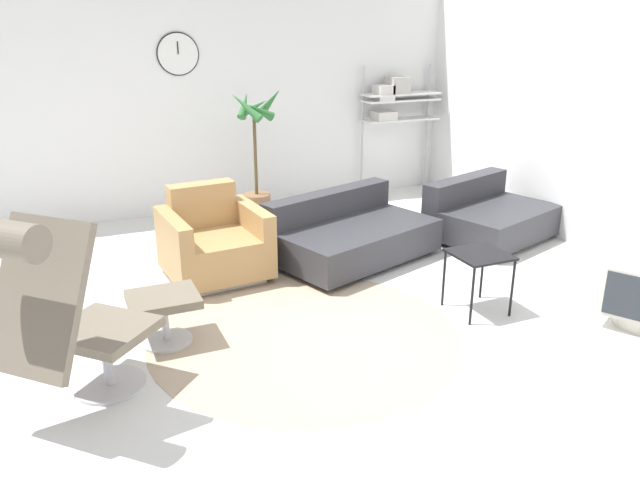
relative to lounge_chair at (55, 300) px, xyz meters
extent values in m
plane|color=silver|center=(1.78, 0.50, -0.72)|extent=(12.00, 12.00, 0.00)
cube|color=white|center=(1.78, 3.75, 0.68)|extent=(12.00, 0.06, 2.80)
cylinder|color=black|center=(1.46, 3.71, 1.06)|extent=(0.46, 0.01, 0.46)
cylinder|color=white|center=(1.46, 3.71, 1.06)|extent=(0.43, 0.02, 0.43)
cube|color=black|center=(1.46, 3.70, 1.12)|extent=(0.01, 0.01, 0.13)
cylinder|color=tan|center=(1.58, 0.38, -0.72)|extent=(2.21, 2.21, 0.01)
cylinder|color=#BCBCC1|center=(0.23, 0.23, -0.71)|extent=(0.62, 0.62, 0.02)
cylinder|color=#BCBCC1|center=(0.23, 0.23, -0.54)|extent=(0.06, 0.06, 0.32)
cube|color=#6B6051|center=(0.23, 0.23, -0.34)|extent=(0.73, 0.73, 0.06)
cube|color=#6B6051|center=(-0.07, -0.07, 0.07)|extent=(0.66, 0.66, 0.77)
cylinder|color=#BCBCC1|center=(0.65, 0.66, -0.71)|extent=(0.36, 0.36, 0.02)
cylinder|color=#BCBCC1|center=(0.65, 0.66, -0.57)|extent=(0.05, 0.05, 0.28)
cube|color=#6B6051|center=(0.65, 0.66, -0.40)|extent=(0.48, 0.40, 0.06)
cube|color=silver|center=(1.27, 1.65, -0.69)|extent=(0.73, 0.70, 0.06)
cube|color=#AD8451|center=(1.27, 1.65, -0.50)|extent=(0.65, 0.84, 0.33)
cube|color=#AD8451|center=(1.24, 1.96, -0.14)|extent=(0.60, 0.23, 0.39)
cube|color=#AD8451|center=(1.62, 1.68, -0.39)|extent=(0.19, 0.80, 0.55)
cube|color=#AD8451|center=(0.92, 1.62, -0.39)|extent=(0.19, 0.80, 0.55)
cube|color=black|center=(2.56, 1.56, -0.70)|extent=(1.51, 1.15, 0.05)
cube|color=#333338|center=(2.56, 1.56, -0.53)|extent=(1.70, 1.33, 0.30)
cube|color=#333338|center=(2.44, 1.90, -0.25)|extent=(1.47, 0.66, 0.25)
cube|color=black|center=(4.11, 1.52, -0.70)|extent=(1.26, 1.07, 0.05)
cube|color=#333338|center=(4.11, 1.52, -0.53)|extent=(1.41, 1.24, 0.30)
cube|color=#333338|center=(4.00, 1.86, -0.25)|extent=(1.19, 0.57, 0.25)
cube|color=black|center=(2.95, 0.22, -0.26)|extent=(0.40, 0.40, 0.02)
cylinder|color=black|center=(2.77, 0.03, -0.50)|extent=(0.02, 0.02, 0.46)
cylinder|color=black|center=(3.13, 0.03, -0.50)|extent=(0.02, 0.02, 0.46)
cylinder|color=black|center=(2.77, 0.40, -0.50)|extent=(0.02, 0.02, 0.46)
cylinder|color=black|center=(3.13, 0.40, -0.50)|extent=(0.02, 0.02, 0.46)
cylinder|color=beige|center=(3.92, -0.47, -0.67)|extent=(0.36, 0.36, 0.11)
cube|color=#282D33|center=(3.71, -0.59, -0.42)|extent=(0.23, 0.39, 0.32)
cylinder|color=brown|center=(2.10, 3.07, -0.57)|extent=(0.30, 0.30, 0.31)
cylinder|color=#382819|center=(2.10, 3.07, -0.42)|extent=(0.28, 0.28, 0.02)
cylinder|color=brown|center=(2.10, 3.07, 0.01)|extent=(0.04, 0.04, 0.85)
cone|color=#2D6B33|center=(2.30, 3.11, 0.58)|extent=(0.18, 0.48, 0.37)
cone|color=#2D6B33|center=(2.14, 3.20, 0.51)|extent=(0.34, 0.19, 0.23)
cone|color=#2D6B33|center=(2.01, 3.13, 0.55)|extent=(0.24, 0.28, 0.29)
cone|color=#2D6B33|center=(1.98, 2.96, 0.56)|extent=(0.33, 0.35, 0.32)
cone|color=#2D6B33|center=(2.12, 2.93, 0.51)|extent=(0.34, 0.15, 0.24)
cylinder|color=#BCBCC1|center=(3.69, 3.66, 0.08)|extent=(0.03, 0.03, 1.60)
cylinder|color=#BCBCC1|center=(4.63, 3.66, 0.08)|extent=(0.03, 0.03, 1.60)
cube|color=white|center=(4.16, 3.54, 0.22)|extent=(1.00, 0.28, 0.02)
cube|color=white|center=(4.16, 3.54, 0.46)|extent=(1.00, 0.28, 0.02)
cube|color=white|center=(4.16, 3.54, 0.53)|extent=(1.00, 0.28, 0.02)
cube|color=beige|center=(3.92, 3.53, 0.28)|extent=(0.26, 0.24, 0.11)
cube|color=silver|center=(3.90, 3.53, 0.56)|extent=(0.21, 0.24, 0.18)
cube|color=#B7B2A8|center=(4.10, 3.53, 0.65)|extent=(0.25, 0.24, 0.20)
camera|label=1|loc=(0.11, -3.34, 1.42)|focal=35.00mm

